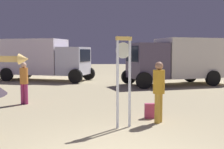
# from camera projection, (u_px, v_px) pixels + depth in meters

# --- Properties ---
(standing_clock) EXTENTS (0.43, 0.25, 2.38)m
(standing_clock) POSITION_uv_depth(u_px,v_px,m) (124.00, 73.00, 7.28)
(standing_clock) COLOR white
(standing_clock) RESTS_ON ground_plane
(arrow_sign) EXTENTS (0.92, 0.27, 2.27)m
(arrow_sign) POSITION_uv_depth(u_px,v_px,m) (5.00, 76.00, 6.39)
(arrow_sign) COLOR brown
(arrow_sign) RESTS_ON ground_plane
(person_near_clock) EXTENTS (0.33, 0.33, 1.72)m
(person_near_clock) POSITION_uv_depth(u_px,v_px,m) (159.00, 89.00, 7.82)
(person_near_clock) COLOR gold
(person_near_clock) RESTS_ON ground_plane
(backpack) EXTENTS (0.32, 0.19, 0.44)m
(backpack) POSITION_uv_depth(u_px,v_px,m) (150.00, 111.00, 8.42)
(backpack) COLOR #B53E64
(backpack) RESTS_ON ground_plane
(person_distant) EXTENTS (0.31, 0.31, 1.60)m
(person_distant) POSITION_uv_depth(u_px,v_px,m) (24.00, 81.00, 10.62)
(person_distant) COLOR #B3346D
(person_distant) RESTS_ON ground_plane
(box_truck_near) EXTENTS (6.76, 4.01, 2.79)m
(box_truck_near) POSITION_uv_depth(u_px,v_px,m) (181.00, 59.00, 16.92)
(box_truck_near) COLOR silver
(box_truck_near) RESTS_ON ground_plane
(box_truck_far) EXTENTS (7.31, 4.47, 2.85)m
(box_truck_far) POSITION_uv_depth(u_px,v_px,m) (38.00, 58.00, 19.51)
(box_truck_far) COLOR white
(box_truck_far) RESTS_ON ground_plane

